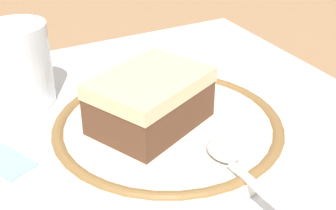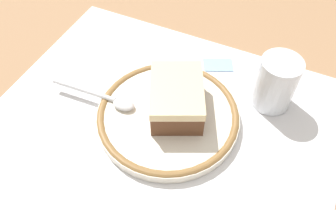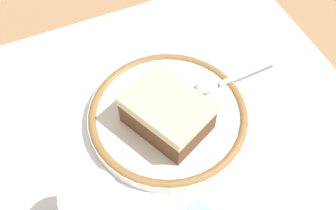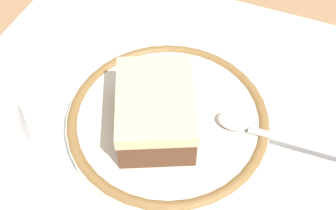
# 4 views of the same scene
# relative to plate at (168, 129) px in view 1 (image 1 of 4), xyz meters

# --- Properties ---
(ground_plane) EXTENTS (2.40, 2.40, 0.00)m
(ground_plane) POSITION_rel_plate_xyz_m (-0.01, -0.02, -0.01)
(ground_plane) COLOR #9E7551
(placemat) EXTENTS (0.51, 0.42, 0.00)m
(placemat) POSITION_rel_plate_xyz_m (-0.01, -0.02, -0.01)
(placemat) COLOR white
(placemat) RESTS_ON ground_plane
(plate) EXTENTS (0.21, 0.21, 0.02)m
(plate) POSITION_rel_plate_xyz_m (0.00, 0.00, 0.00)
(plate) COLOR silver
(plate) RESTS_ON placemat
(cake_slice) EXTENTS (0.11, 0.12, 0.05)m
(cake_slice) POSITION_rel_plate_xyz_m (0.01, 0.01, 0.03)
(cake_slice) COLOR brown
(cake_slice) RESTS_ON plate
(spoon) EXTENTS (0.14, 0.02, 0.01)m
(spoon) POSITION_rel_plate_xyz_m (-0.10, -0.02, 0.01)
(spoon) COLOR silver
(spoon) RESTS_ON plate
(cup) EXTENTS (0.06, 0.06, 0.08)m
(cup) POSITION_rel_plate_xyz_m (0.13, 0.10, 0.03)
(cup) COLOR silver
(cup) RESTS_ON placemat
(sugar_packet) EXTENTS (0.06, 0.05, 0.01)m
(sugar_packet) POSITION_rel_plate_xyz_m (0.03, 0.14, -0.01)
(sugar_packet) COLOR #8CB2E0
(sugar_packet) RESTS_ON placemat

